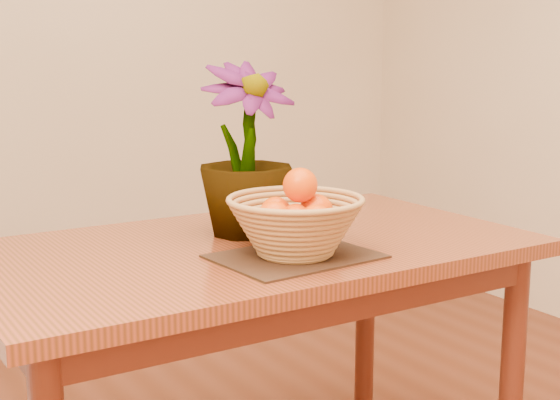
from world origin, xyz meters
TOP-DOWN VIEW (x-y plane):
  - wall_back at (0.00, 2.25)m, footprint 4.00×0.02m
  - table at (0.00, 0.30)m, footprint 1.40×0.80m
  - placemat at (0.01, 0.12)m, footprint 0.38×0.30m
  - wicker_basket at (0.01, 0.12)m, footprint 0.32×0.32m
  - orange_pile at (0.02, 0.12)m, footprint 0.22×0.21m
  - potted_plant at (0.03, 0.39)m, footprint 0.26×0.26m

SIDE VIEW (x-z plane):
  - table at x=0.00m, z-range 0.29..1.04m
  - placemat at x=0.01m, z-range 0.75..0.76m
  - wicker_basket at x=0.01m, z-range 0.75..0.89m
  - orange_pile at x=0.02m, z-range 0.79..0.94m
  - potted_plant at x=0.03m, z-range 0.75..1.20m
  - wall_back at x=0.00m, z-range 0.00..2.70m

